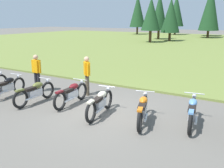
% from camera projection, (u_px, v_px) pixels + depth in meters
% --- Properties ---
extents(ground_plane, '(140.00, 140.00, 0.00)m').
position_uv_depth(ground_plane, '(103.00, 112.00, 8.79)').
color(ground_plane, '#605B54').
extents(grass_moorland, '(80.00, 44.00, 0.10)m').
position_uv_depth(grass_moorland, '(218.00, 46.00, 29.74)').
color(grass_moorland, olive).
rests_on(grass_moorland, ground).
extents(motorcycle_black, '(0.64, 2.10, 0.88)m').
position_uv_depth(motorcycle_black, '(7.00, 87.00, 10.43)').
color(motorcycle_black, black).
rests_on(motorcycle_black, ground).
extents(motorcycle_olive, '(0.62, 2.10, 0.88)m').
position_uv_depth(motorcycle_olive, '(35.00, 92.00, 9.69)').
color(motorcycle_olive, black).
rests_on(motorcycle_olive, ground).
extents(motorcycle_maroon, '(0.62, 2.10, 0.88)m').
position_uv_depth(motorcycle_maroon, '(72.00, 93.00, 9.50)').
color(motorcycle_maroon, black).
rests_on(motorcycle_maroon, ground).
extents(motorcycle_cream, '(0.67, 2.09, 0.88)m').
position_uv_depth(motorcycle_cream, '(100.00, 103.00, 8.47)').
color(motorcycle_cream, black).
rests_on(motorcycle_cream, ground).
extents(motorcycle_orange, '(0.84, 2.03, 0.88)m').
position_uv_depth(motorcycle_orange, '(143.00, 109.00, 7.85)').
color(motorcycle_orange, black).
rests_on(motorcycle_orange, ground).
extents(motorcycle_sky_blue, '(0.68, 2.09, 0.88)m').
position_uv_depth(motorcycle_sky_blue, '(192.00, 112.00, 7.64)').
color(motorcycle_sky_blue, black).
rests_on(motorcycle_sky_blue, ground).
extents(rider_checking_bike, '(0.43, 0.41, 1.67)m').
position_uv_depth(rider_checking_bike, '(87.00, 73.00, 10.59)').
color(rider_checking_bike, '#4C4233').
rests_on(rider_checking_bike, ground).
extents(rider_with_back_turned, '(0.55, 0.24, 1.67)m').
position_uv_depth(rider_with_back_turned, '(37.00, 71.00, 11.09)').
color(rider_with_back_turned, black).
rests_on(rider_with_back_turned, ground).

